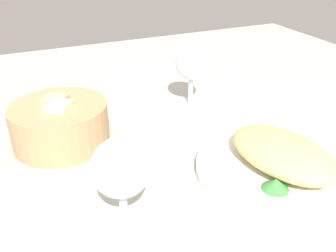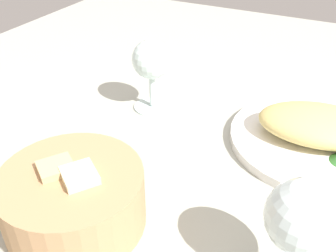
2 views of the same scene
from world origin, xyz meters
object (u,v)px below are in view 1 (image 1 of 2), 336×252
at_px(bread_basket, 60,124).
at_px(wine_glass_near, 191,67).
at_px(plate, 281,169).
at_px(wine_glass_far, 121,171).

height_order(bread_basket, wine_glass_near, wine_glass_near).
distance_m(plate, bread_basket, 0.37).
height_order(wine_glass_near, wine_glass_far, wine_glass_far).
xyz_separation_m(plate, wine_glass_near, (0.28, 0.01, 0.08)).
relative_size(plate, wine_glass_far, 2.07).
height_order(plate, wine_glass_far, wine_glass_far).
height_order(bread_basket, wine_glass_far, wine_glass_far).
relative_size(bread_basket, wine_glass_far, 1.30).
relative_size(plate, bread_basket, 1.58).
bearing_deg(wine_glass_near, wine_glass_far, 140.37).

